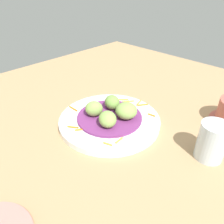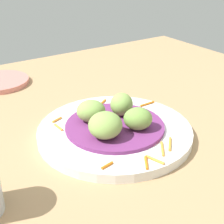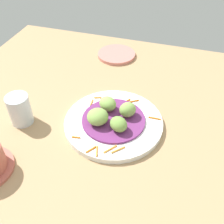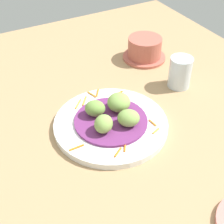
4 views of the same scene
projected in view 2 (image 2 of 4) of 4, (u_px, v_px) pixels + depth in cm
name	position (u px, v px, depth cm)	size (l,w,h in cm)	color
table_surface	(135.00, 156.00, 53.46)	(110.00, 110.00, 2.00)	tan
main_plate	(114.00, 132.00, 57.02)	(26.52, 26.52, 1.57)	white
cabbage_bed	(114.00, 126.00, 56.52)	(16.99, 16.99, 0.62)	#702D6B
carrot_garnish	(125.00, 132.00, 55.11)	(23.25, 20.55, 0.40)	orange
guac_scoop_left	(138.00, 119.00, 54.31)	(4.75, 4.03, 3.75)	#759E47
guac_scoop_center	(122.00, 104.00, 59.00)	(4.55, 4.03, 4.00)	#84A851
guac_scoop_right	(91.00, 111.00, 56.76)	(4.28, 5.00, 3.83)	#84A851
guac_scoop_back	(105.00, 125.00, 51.94)	(5.55, 5.40, 4.16)	#84A851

